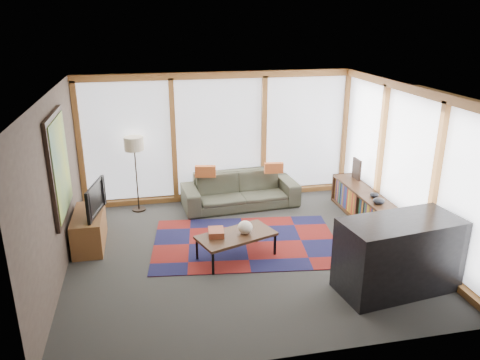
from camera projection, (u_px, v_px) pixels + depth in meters
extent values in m
plane|color=#2C2D2A|center=(245.00, 252.00, 7.56)|extent=(5.50, 5.50, 0.00)
cube|color=#3F322D|center=(55.00, 189.00, 6.60)|extent=(0.04, 5.00, 2.60)
cube|color=#3F322D|center=(297.00, 254.00, 4.82)|extent=(5.50, 0.04, 2.60)
cube|color=silver|center=(246.00, 91.00, 6.69)|extent=(5.50, 5.00, 0.04)
cube|color=white|center=(219.00, 137.00, 9.40)|extent=(5.30, 0.02, 2.35)
cube|color=white|center=(408.00, 165.00, 7.64)|extent=(0.02, 4.80, 2.35)
cube|color=black|center=(59.00, 166.00, 6.80)|extent=(0.05, 1.35, 1.55)
cube|color=yellow|center=(61.00, 166.00, 6.80)|extent=(0.02, 1.20, 1.40)
cube|color=maroon|center=(245.00, 242.00, 7.87)|extent=(3.29, 2.34, 0.01)
imported|color=#38392B|center=(240.00, 190.00, 9.29)|extent=(2.32, 1.05, 0.66)
cube|color=#BB5929|center=(205.00, 171.00, 9.01)|extent=(0.42, 0.20, 0.22)
cube|color=#BB5929|center=(274.00, 168.00, 9.24)|extent=(0.38, 0.15, 0.21)
cube|color=#98482D|center=(216.00, 232.00, 7.22)|extent=(0.26, 0.32, 0.10)
ellipsoid|color=silver|center=(245.00, 227.00, 7.28)|extent=(0.27, 0.27, 0.20)
ellipsoid|color=black|center=(379.00, 201.00, 7.99)|extent=(0.21, 0.21, 0.10)
ellipsoid|color=black|center=(374.00, 195.00, 8.29)|extent=(0.20, 0.20, 0.08)
cube|color=black|center=(357.00, 169.00, 9.16)|extent=(0.05, 0.31, 0.41)
cube|color=brown|center=(89.00, 229.00, 7.71)|extent=(0.47, 1.13, 0.56)
imported|color=black|center=(90.00, 199.00, 7.53)|extent=(0.30, 0.91, 0.52)
cube|color=black|center=(398.00, 255.00, 6.40)|extent=(1.73, 0.98, 1.04)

